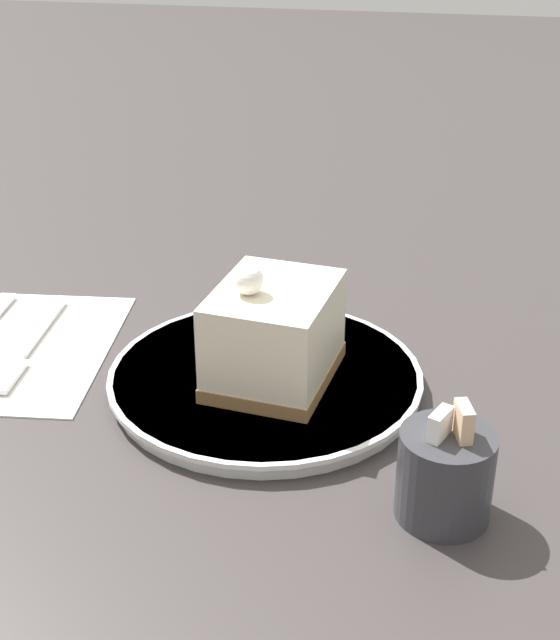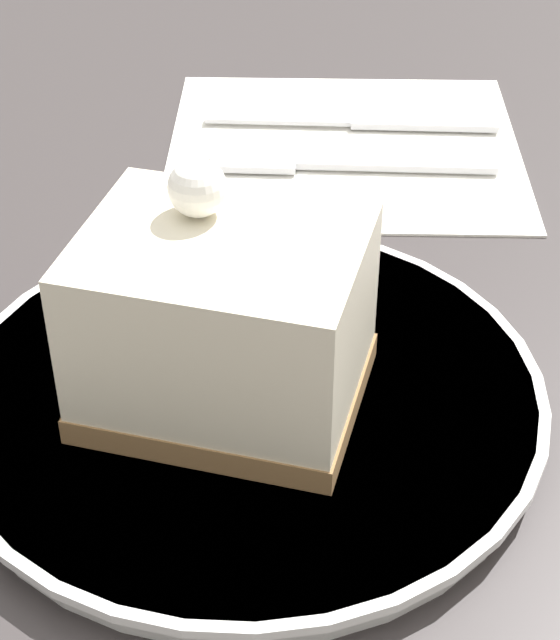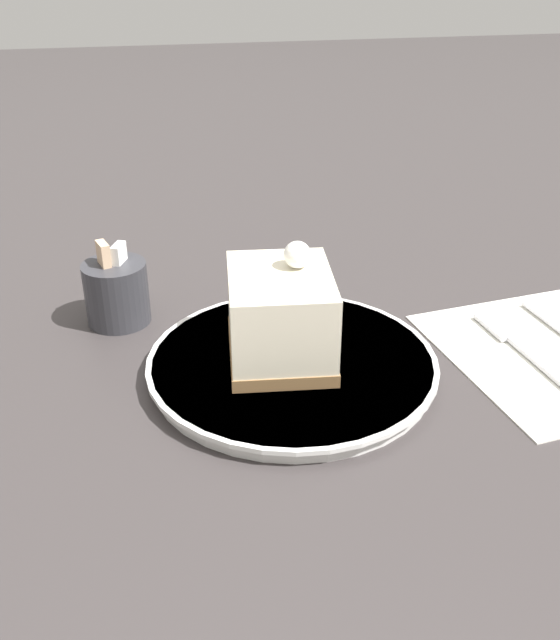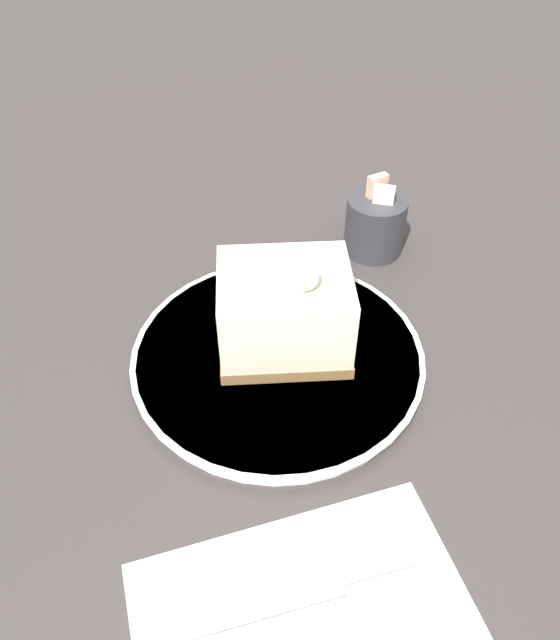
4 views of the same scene
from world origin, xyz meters
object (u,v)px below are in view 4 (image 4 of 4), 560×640
Objects in this scene: plate at (278,358)px; cake_slice at (285,311)px; sugar_bowl at (375,224)px; fork at (323,613)px.

cake_slice is (-0.01, 0.01, 0.04)m from plate.
plate is 0.19m from sugar_bowl.
fork is 0.38m from sugar_bowl.
plate reaches higher than fork.
plate is at bearing -34.22° from cake_slice.
fork is at bearing 2.24° from cake_slice.
cake_slice is at bearing 170.17° from fork.
cake_slice is 0.18m from sugar_bowl.
plate is 2.13× the size of cake_slice.
sugar_bowl is at bearing 145.37° from cake_slice.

